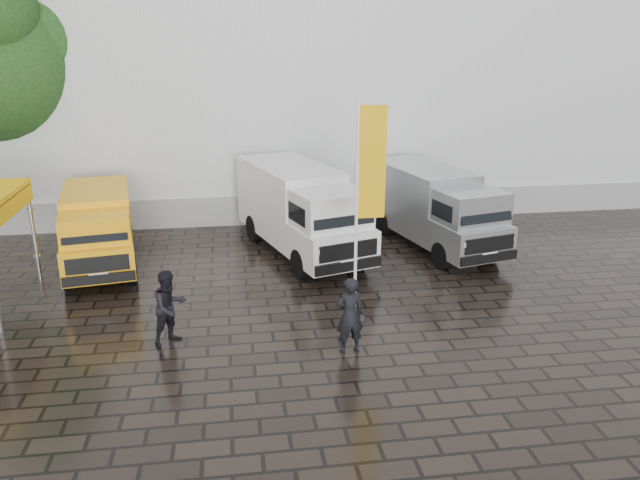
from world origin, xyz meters
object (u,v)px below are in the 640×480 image
(van_white, at_px, (301,212))
(person_tent, at_px, (170,307))
(van_yellow, at_px, (99,231))
(van_silver, at_px, (435,210))
(flagpole, at_px, (365,200))
(person_front, at_px, (350,316))
(wheelie_bin, at_px, (492,206))

(van_white, height_order, person_tent, van_white)
(van_yellow, height_order, van_silver, van_silver)
(van_white, height_order, flagpole, flagpole)
(flagpole, distance_m, person_front, 2.60)
(van_silver, xyz_separation_m, person_front, (-3.89, -6.32, -0.37))
(van_yellow, distance_m, van_white, 5.78)
(person_front, xyz_separation_m, person_tent, (-3.68, 0.99, -0.01))
(van_white, distance_m, person_front, 6.34)
(wheelie_bin, distance_m, person_tent, 13.27)
(van_white, relative_size, person_tent, 3.62)
(van_yellow, xyz_separation_m, wheelie_bin, (12.94, 3.00, -0.60))
(flagpole, xyz_separation_m, person_tent, (-4.29, -0.52, -2.04))
(flagpole, bearing_deg, person_front, -111.84)
(flagpole, bearing_deg, van_white, 99.97)
(person_front, distance_m, person_tent, 3.81)
(person_front, bearing_deg, person_tent, -24.45)
(flagpole, height_order, person_tent, flagpole)
(van_yellow, height_order, wheelie_bin, van_yellow)
(van_white, bearing_deg, person_front, -105.11)
(van_yellow, xyz_separation_m, flagpole, (6.61, -4.43, 1.79))
(van_white, distance_m, flagpole, 5.13)
(wheelie_bin, xyz_separation_m, person_front, (-6.94, -8.94, 0.35))
(van_yellow, relative_size, van_silver, 0.84)
(van_silver, bearing_deg, person_tent, -158.53)
(van_yellow, bearing_deg, person_front, -53.91)
(flagpole, relative_size, wheelie_bin, 5.39)
(van_yellow, height_order, van_white, van_white)
(van_white, relative_size, flagpole, 1.16)
(van_silver, bearing_deg, flagpole, -138.00)
(flagpole, xyz_separation_m, wheelie_bin, (6.33, 7.43, -2.39))
(van_yellow, distance_m, person_front, 8.45)
(person_tent, bearing_deg, flagpole, -32.84)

